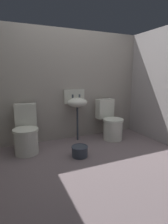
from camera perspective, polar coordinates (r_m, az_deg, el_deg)
The scene contains 6 objects.
ground_plane at distance 2.79m, azimuth 2.38°, elevation -16.17°, with size 3.49×2.62×0.08m, color slate.
wall_back at distance 3.55m, azimuth -5.77°, elevation 8.28°, with size 3.49×0.10×2.11m, color #A1998F.
toilet_left at distance 3.13m, azimuth -18.04°, elevation -6.42°, with size 0.47×0.64×0.78m.
toilet_right at distance 3.64m, azimuth 8.45°, elevation -3.41°, with size 0.43×0.62×0.78m.
sink at distance 3.42m, azimuth -2.34°, elevation 3.17°, with size 0.42×0.35×0.99m.
bucket at distance 2.88m, azimuth -1.38°, elevation -12.39°, with size 0.27×0.27×0.17m.
Camera 1 is at (-1.09, -2.21, 1.26)m, focal length 28.53 mm.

